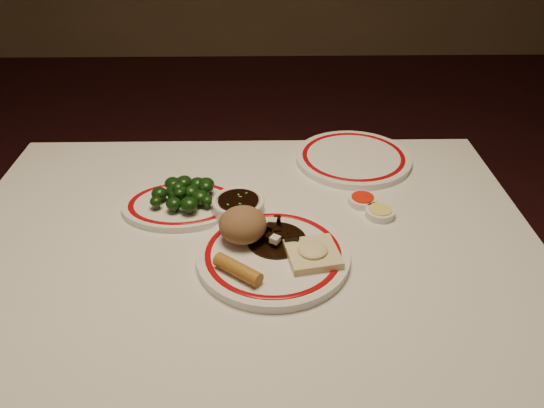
{
  "coord_description": "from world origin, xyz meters",
  "views": [
    {
      "loc": [
        0.04,
        -0.86,
        1.41
      ],
      "look_at": [
        0.05,
        0.06,
        0.8
      ],
      "focal_mm": 35.0,
      "sensor_mm": 36.0,
      "label": 1
    }
  ],
  "objects_px": {
    "fried_wonton": "(313,253)",
    "rice_mound": "(243,225)",
    "broccoli_plate": "(182,205)",
    "broccoli_pile": "(185,191)",
    "stirfry_heap": "(277,237)",
    "soy_bowl": "(239,208)",
    "dining_table": "(248,275)",
    "spring_roll": "(238,269)",
    "main_plate": "(273,255)"
  },
  "relations": [
    {
      "from": "spring_roll",
      "to": "broccoli_plate",
      "type": "bearing_deg",
      "value": 67.11
    },
    {
      "from": "main_plate",
      "to": "broccoli_pile",
      "type": "distance_m",
      "value": 0.27
    },
    {
      "from": "broccoli_plate",
      "to": "broccoli_pile",
      "type": "bearing_deg",
      "value": 62.21
    },
    {
      "from": "dining_table",
      "to": "broccoli_plate",
      "type": "height_order",
      "value": "broccoli_plate"
    },
    {
      "from": "stirfry_heap",
      "to": "broccoli_plate",
      "type": "height_order",
      "value": "stirfry_heap"
    },
    {
      "from": "main_plate",
      "to": "spring_roll",
      "type": "height_order",
      "value": "spring_roll"
    },
    {
      "from": "soy_bowl",
      "to": "broccoli_plate",
      "type": "bearing_deg",
      "value": 165.73
    },
    {
      "from": "rice_mound",
      "to": "soy_bowl",
      "type": "bearing_deg",
      "value": 96.92
    },
    {
      "from": "dining_table",
      "to": "broccoli_plate",
      "type": "xyz_separation_m",
      "value": [
        -0.14,
        0.12,
        0.1
      ]
    },
    {
      "from": "main_plate",
      "to": "soy_bowl",
      "type": "relative_size",
      "value": 3.24
    },
    {
      "from": "soy_bowl",
      "to": "stirfry_heap",
      "type": "bearing_deg",
      "value": -54.64
    },
    {
      "from": "fried_wonton",
      "to": "stirfry_heap",
      "type": "xyz_separation_m",
      "value": [
        -0.07,
        0.05,
        -0.0
      ]
    },
    {
      "from": "main_plate",
      "to": "stirfry_heap",
      "type": "distance_m",
      "value": 0.04
    },
    {
      "from": "rice_mound",
      "to": "stirfry_heap",
      "type": "bearing_deg",
      "value": -5.73
    },
    {
      "from": "broccoli_plate",
      "to": "soy_bowl",
      "type": "height_order",
      "value": "soy_bowl"
    },
    {
      "from": "dining_table",
      "to": "soy_bowl",
      "type": "bearing_deg",
      "value": 101.83
    },
    {
      "from": "spring_roll",
      "to": "broccoli_pile",
      "type": "xyz_separation_m",
      "value": [
        -0.13,
        0.26,
        0.01
      ]
    },
    {
      "from": "spring_roll",
      "to": "rice_mound",
      "type": "bearing_deg",
      "value": 35.51
    },
    {
      "from": "fried_wonton",
      "to": "broccoli_plate",
      "type": "distance_m",
      "value": 0.34
    },
    {
      "from": "rice_mound",
      "to": "broccoli_plate",
      "type": "height_order",
      "value": "rice_mound"
    },
    {
      "from": "fried_wonton",
      "to": "soy_bowl",
      "type": "bearing_deg",
      "value": 131.27
    },
    {
      "from": "fried_wonton",
      "to": "rice_mound",
      "type": "bearing_deg",
      "value": 155.65
    },
    {
      "from": "dining_table",
      "to": "rice_mound",
      "type": "distance_m",
      "value": 0.14
    },
    {
      "from": "dining_table",
      "to": "fried_wonton",
      "type": "distance_m",
      "value": 0.19
    },
    {
      "from": "spring_roll",
      "to": "fried_wonton",
      "type": "distance_m",
      "value": 0.15
    },
    {
      "from": "dining_table",
      "to": "fried_wonton",
      "type": "xyz_separation_m",
      "value": [
        0.13,
        -0.08,
        0.12
      ]
    },
    {
      "from": "stirfry_heap",
      "to": "broccoli_pile",
      "type": "relative_size",
      "value": 0.86
    },
    {
      "from": "main_plate",
      "to": "broccoli_plate",
      "type": "relative_size",
      "value": 1.34
    },
    {
      "from": "broccoli_plate",
      "to": "soy_bowl",
      "type": "distance_m",
      "value": 0.13
    },
    {
      "from": "broccoli_plate",
      "to": "broccoli_pile",
      "type": "xyz_separation_m",
      "value": [
        0.01,
        0.01,
        0.03
      ]
    },
    {
      "from": "fried_wonton",
      "to": "main_plate",
      "type": "bearing_deg",
      "value": 167.82
    },
    {
      "from": "spring_roll",
      "to": "fried_wonton",
      "type": "relative_size",
      "value": 0.89
    },
    {
      "from": "main_plate",
      "to": "fried_wonton",
      "type": "relative_size",
      "value": 3.24
    },
    {
      "from": "main_plate",
      "to": "rice_mound",
      "type": "xyz_separation_m",
      "value": [
        -0.06,
        0.04,
        0.04
      ]
    },
    {
      "from": "main_plate",
      "to": "fried_wonton",
      "type": "distance_m",
      "value": 0.08
    },
    {
      "from": "broccoli_pile",
      "to": "rice_mound",
      "type": "bearing_deg",
      "value": -48.7
    },
    {
      "from": "stirfry_heap",
      "to": "soy_bowl",
      "type": "distance_m",
      "value": 0.14
    },
    {
      "from": "stirfry_heap",
      "to": "broccoli_pile",
      "type": "xyz_separation_m",
      "value": [
        -0.2,
        0.16,
        0.01
      ]
    },
    {
      "from": "rice_mound",
      "to": "broccoli_pile",
      "type": "bearing_deg",
      "value": 131.3
    },
    {
      "from": "broccoli_pile",
      "to": "fried_wonton",
      "type": "bearing_deg",
      "value": -38.46
    },
    {
      "from": "main_plate",
      "to": "spring_roll",
      "type": "bearing_deg",
      "value": -135.12
    },
    {
      "from": "rice_mound",
      "to": "broccoli_plate",
      "type": "distance_m",
      "value": 0.2
    },
    {
      "from": "dining_table",
      "to": "broccoli_pile",
      "type": "bearing_deg",
      "value": 135.89
    },
    {
      "from": "rice_mound",
      "to": "broccoli_plate",
      "type": "xyz_separation_m",
      "value": [
        -0.14,
        0.14,
        -0.04
      ]
    },
    {
      "from": "spring_roll",
      "to": "dining_table",
      "type": "bearing_deg",
      "value": 33.31
    },
    {
      "from": "dining_table",
      "to": "fried_wonton",
      "type": "bearing_deg",
      "value": -31.13
    },
    {
      "from": "fried_wonton",
      "to": "soy_bowl",
      "type": "relative_size",
      "value": 1.0
    },
    {
      "from": "dining_table",
      "to": "broccoli_plate",
      "type": "distance_m",
      "value": 0.21
    },
    {
      "from": "dining_table",
      "to": "stirfry_heap",
      "type": "xyz_separation_m",
      "value": [
        0.06,
        -0.02,
        0.12
      ]
    },
    {
      "from": "rice_mound",
      "to": "stirfry_heap",
      "type": "xyz_separation_m",
      "value": [
        0.07,
        -0.01,
        -0.03
      ]
    }
  ]
}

